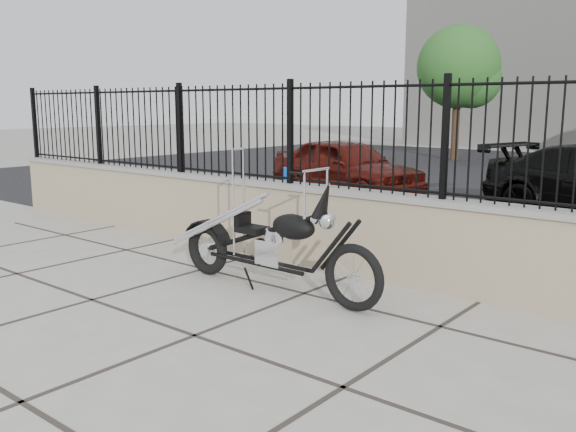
% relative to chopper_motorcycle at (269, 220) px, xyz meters
% --- Properties ---
extents(ground_plane, '(90.00, 90.00, 0.00)m').
position_rel_chopper_motorcycle_xyz_m(ground_plane, '(0.35, -1.37, -0.74)').
color(ground_plane, '#99968E').
rests_on(ground_plane, ground).
extents(retaining_wall, '(14.00, 0.36, 0.96)m').
position_rel_chopper_motorcycle_xyz_m(retaining_wall, '(0.35, 1.13, -0.26)').
color(retaining_wall, gray).
rests_on(retaining_wall, ground_plane).
extents(iron_fence, '(14.00, 0.08, 1.20)m').
position_rel_chopper_motorcycle_xyz_m(iron_fence, '(0.35, 1.13, 0.82)').
color(iron_fence, black).
rests_on(iron_fence, retaining_wall).
extents(chopper_motorcycle, '(2.48, 0.46, 1.49)m').
position_rel_chopper_motorcycle_xyz_m(chopper_motorcycle, '(0.00, 0.00, 0.00)').
color(chopper_motorcycle, black).
rests_on(chopper_motorcycle, ground_plane).
extents(car_red, '(3.86, 2.21, 1.24)m').
position_rel_chopper_motorcycle_xyz_m(car_red, '(-3.13, 6.05, -0.13)').
color(car_red, '#480F0A').
rests_on(car_red, parking_lot).
extents(bollard_a, '(0.14, 0.14, 0.87)m').
position_rel_chopper_motorcycle_xyz_m(bollard_a, '(-2.47, 3.26, -0.31)').
color(bollard_a, '#0B42AA').
rests_on(bollard_a, ground_plane).
extents(tree_left, '(2.81, 2.81, 4.74)m').
position_rel_chopper_motorcycle_xyz_m(tree_left, '(-5.01, 15.61, 2.57)').
color(tree_left, '#382619').
rests_on(tree_left, ground_plane).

